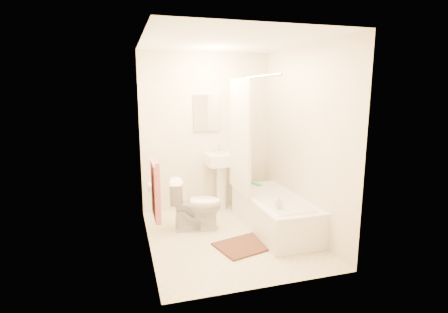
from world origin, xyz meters
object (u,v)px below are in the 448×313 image
object	(u,v)px
toilet	(196,205)
bathtub	(274,213)
sink	(222,179)
soap_bottle	(279,202)
bath_mat	(245,245)

from	to	relation	value
toilet	bathtub	size ratio (longest dim) A/B	0.44
toilet	sink	distance (m)	0.89
bathtub	soap_bottle	bearing A→B (deg)	-109.11
bath_mat	soap_bottle	world-z (taller)	soap_bottle
sink	bath_mat	bearing A→B (deg)	-99.62
bath_mat	bathtub	bearing A→B (deg)	36.35
bathtub	bath_mat	distance (m)	0.72
sink	soap_bottle	xyz separation A→B (m)	(0.29, -1.42, 0.04)
toilet	sink	xyz separation A→B (m)	(0.56, 0.68, 0.14)
bath_mat	soap_bottle	bearing A→B (deg)	-5.89
sink	soap_bottle	size ratio (longest dim) A/B	5.62
sink	bathtub	distance (m)	1.09
toilet	soap_bottle	size ratio (longest dim) A/B	4.03
toilet	soap_bottle	distance (m)	1.14
toilet	bathtub	world-z (taller)	toilet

